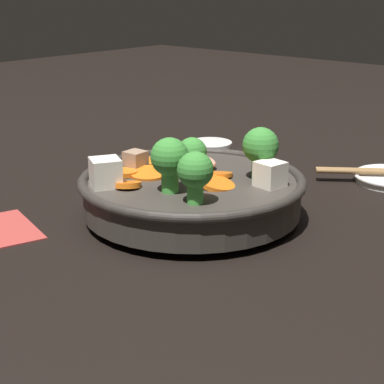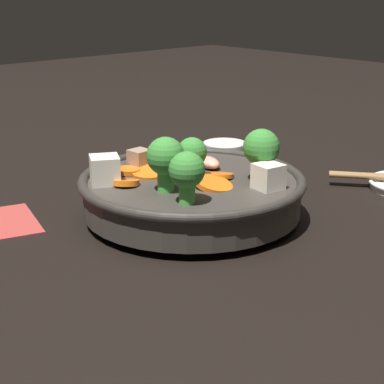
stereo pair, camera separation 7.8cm
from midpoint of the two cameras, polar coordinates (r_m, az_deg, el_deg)
ground_plane at (r=0.79m, az=-2.82°, el=-2.37°), size 3.00×3.00×0.00m
stirfry_bowl at (r=0.77m, az=-2.85°, el=0.21°), size 0.27×0.27×0.11m
tea_cup at (r=0.97m, az=-0.64°, el=3.16°), size 0.06×0.06×0.05m
napkin at (r=0.79m, az=-19.46°, el=-3.18°), size 0.13×0.11×0.00m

